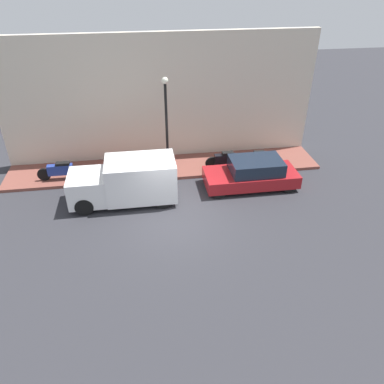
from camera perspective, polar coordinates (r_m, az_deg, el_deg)
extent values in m
plane|color=#2D2D33|center=(15.05, -2.57, -4.49)|extent=(60.00, 60.00, 0.00)
cube|color=brown|center=(18.76, -4.09, 3.78)|extent=(2.38, 15.23, 0.14)
cube|color=beige|center=(18.78, -4.82, 13.86)|extent=(0.30, 15.23, 6.19)
cube|color=maroon|center=(17.26, 8.89, 2.24)|extent=(1.77, 4.19, 0.57)
cube|color=#192333|center=(17.04, 9.73, 3.98)|extent=(1.56, 2.30, 0.60)
cylinder|color=black|center=(16.31, 4.18, 0.11)|extent=(0.20, 0.67, 0.67)
cylinder|color=black|center=(17.60, 3.14, 2.74)|extent=(0.20, 0.67, 0.67)
cylinder|color=black|center=(17.24, 14.68, 0.95)|extent=(0.20, 0.67, 0.67)
cylinder|color=black|center=(18.46, 12.99, 3.40)|extent=(0.20, 0.67, 0.67)
cube|color=white|center=(15.96, -7.77, 2.10)|extent=(1.85, 2.89, 1.70)
cube|color=white|center=(16.25, -15.55, 0.68)|extent=(1.75, 1.56, 1.19)
cube|color=#192333|center=(16.12, -16.53, 1.62)|extent=(1.57, 0.86, 0.47)
cylinder|color=black|center=(15.83, -16.10, -2.16)|extent=(0.22, 0.75, 0.75)
cylinder|color=black|center=(17.16, -15.63, 0.80)|extent=(0.22, 0.75, 0.75)
cylinder|color=black|center=(15.66, -4.50, -1.26)|extent=(0.22, 0.75, 0.75)
cylinder|color=black|center=(17.00, -4.94, 1.67)|extent=(0.22, 0.75, 0.75)
cube|color=#B21E1E|center=(17.87, -11.39, 3.54)|extent=(0.30, 0.94, 0.40)
cube|color=black|center=(17.74, -11.07, 4.31)|extent=(0.27, 0.51, 0.12)
cylinder|color=black|center=(18.00, -13.21, 2.94)|extent=(0.10, 0.58, 0.58)
cylinder|color=black|center=(17.92, -9.45, 3.26)|extent=(0.10, 0.58, 0.58)
cube|color=black|center=(18.28, 5.02, 5.04)|extent=(0.30, 1.01, 0.48)
cube|color=black|center=(18.17, 5.49, 5.91)|extent=(0.27, 0.55, 0.12)
cylinder|color=black|center=(18.24, 3.10, 4.39)|extent=(0.10, 0.67, 0.67)
cylinder|color=black|center=(18.51, 6.86, 4.63)|extent=(0.10, 0.67, 0.67)
cube|color=navy|center=(18.37, -19.44, 3.24)|extent=(0.30, 1.13, 0.48)
cube|color=black|center=(18.20, -19.13, 4.10)|extent=(0.27, 0.62, 0.12)
cylinder|color=black|center=(18.63, -21.61, 2.51)|extent=(0.10, 0.61, 0.61)
cylinder|color=black|center=(18.32, -17.01, 2.93)|extent=(0.10, 0.61, 0.61)
cube|color=#B7B7BF|center=(18.86, 9.75, 5.29)|extent=(0.30, 0.97, 0.37)
cube|color=black|center=(18.79, 10.21, 5.98)|extent=(0.27, 0.53, 0.12)
cylinder|color=black|center=(18.75, 7.93, 4.80)|extent=(0.10, 0.59, 0.59)
cylinder|color=black|center=(19.12, 11.47, 5.00)|extent=(0.10, 0.59, 0.59)
cylinder|color=black|center=(17.08, -3.85, 9.24)|extent=(0.12, 0.12, 4.37)
sphere|color=silver|center=(16.33, -4.15, 16.59)|extent=(0.28, 0.28, 0.28)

